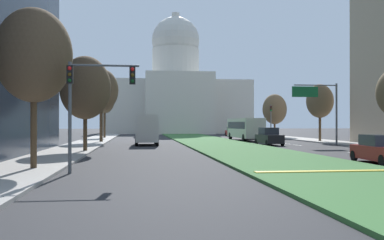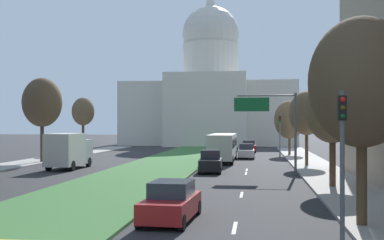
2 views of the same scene
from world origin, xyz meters
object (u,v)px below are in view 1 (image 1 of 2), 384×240
object	(u,v)px
traffic_light_near_left	(88,92)
traffic_light_far_right	(271,117)
overhead_guide_sign	(321,101)
sedan_lead_stopped	(381,150)
street_tree_right_distant	(275,109)
box_truck_delivery	(147,129)
street_tree_left_mid	(85,88)
street_tree_left_distant	(105,101)
city_bus	(245,127)
sedan_distant	(251,134)
sedan_far_horizon	(233,132)
street_tree_left_far	(101,90)
capitol_building	(176,94)
street_tree_left_near	(34,56)
sedan_midblock	(269,137)
street_tree_right_far	(320,101)

from	to	relation	value
traffic_light_near_left	traffic_light_far_right	bearing A→B (deg)	63.46
overhead_guide_sign	sedan_lead_stopped	distance (m)	20.86
traffic_light_far_right	street_tree_right_distant	bearing A→B (deg)	59.77
box_truck_delivery	street_tree_left_mid	bearing A→B (deg)	-114.52
street_tree_left_distant	box_truck_delivery	bearing A→B (deg)	-74.03
city_bus	sedan_distant	bearing A→B (deg)	68.32
sedan_distant	city_bus	bearing A→B (deg)	-111.68
street_tree_right_distant	sedan_far_horizon	bearing A→B (deg)	126.49
street_tree_left_distant	sedan_far_horizon	size ratio (longest dim) A/B	1.65
traffic_light_far_right	street_tree_left_far	size ratio (longest dim) A/B	0.59
street_tree_left_far	street_tree_left_distant	distance (m)	14.57
capitol_building	street_tree_left_far	size ratio (longest dim) A/B	3.72
street_tree_left_near	street_tree_right_distant	world-z (taller)	street_tree_left_near
traffic_light_near_left	street_tree_right_distant	bearing A→B (deg)	63.29
sedan_far_horizon	box_truck_delivery	distance (m)	32.78
street_tree_left_distant	street_tree_right_distant	size ratio (longest dim) A/B	1.08
street_tree_left_near	city_bus	distance (m)	39.90
traffic_light_far_right	street_tree_right_distant	xyz separation A→B (m)	(1.29, 2.22, 1.25)
sedan_distant	street_tree_left_mid	bearing A→B (deg)	-127.16
street_tree_left_mid	sedan_midblock	bearing A→B (deg)	28.06
street_tree_left_distant	city_bus	world-z (taller)	street_tree_left_distant
street_tree_right_far	box_truck_delivery	world-z (taller)	street_tree_right_far
street_tree_left_mid	city_bus	world-z (taller)	street_tree_left_mid
overhead_guide_sign	street_tree_left_far	distance (m)	25.13
traffic_light_near_left	box_truck_delivery	xyz separation A→B (m)	(3.17, 26.10, -2.12)
sedan_lead_stopped	city_bus	xyz separation A→B (m)	(-0.00, 33.04, 0.99)
capitol_building	sedan_lead_stopped	size ratio (longest dim) A/B	7.16
sedan_lead_stopped	sedan_distant	xyz separation A→B (m)	(2.36, 38.99, 0.02)
sedan_midblock	traffic_light_far_right	bearing A→B (deg)	72.40
overhead_guide_sign	city_bus	bearing A→B (deg)	110.34
sedan_lead_stopped	sedan_midblock	size ratio (longest dim) A/B	1.01
traffic_light_near_left	sedan_far_horizon	world-z (taller)	traffic_light_near_left
traffic_light_near_left	sedan_far_horizon	size ratio (longest dim) A/B	1.14
street_tree_right_distant	sedan_midblock	bearing A→B (deg)	-108.91
sedan_lead_stopped	street_tree_left_mid	bearing A→B (deg)	147.10
overhead_guide_sign	city_bus	size ratio (longest dim) A/B	0.59
street_tree_left_distant	street_tree_left_far	bearing A→B (deg)	-87.23
street_tree_left_far	sedan_distant	size ratio (longest dim) A/B	1.92
box_truck_delivery	capitol_building	bearing A→B (deg)	81.95
street_tree_right_far	sedan_distant	world-z (taller)	street_tree_right_far
capitol_building	sedan_midblock	distance (m)	57.37
street_tree_left_distant	sedan_midblock	distance (m)	29.65
traffic_light_far_right	sedan_midblock	xyz separation A→B (m)	(-6.66, -21.00, -2.45)
street_tree_left_mid	street_tree_left_far	world-z (taller)	street_tree_left_far
overhead_guide_sign	street_tree_right_distant	xyz separation A→B (m)	(2.84, 24.69, -0.05)
sedan_midblock	box_truck_delivery	xyz separation A→B (m)	(-12.92, 1.53, 0.81)
traffic_light_far_right	sedan_distant	distance (m)	5.86
sedan_midblock	sedan_distant	distance (m)	17.78
street_tree_left_mid	sedan_lead_stopped	bearing A→B (deg)	-32.90
sedan_midblock	sedan_far_horizon	world-z (taller)	sedan_midblock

